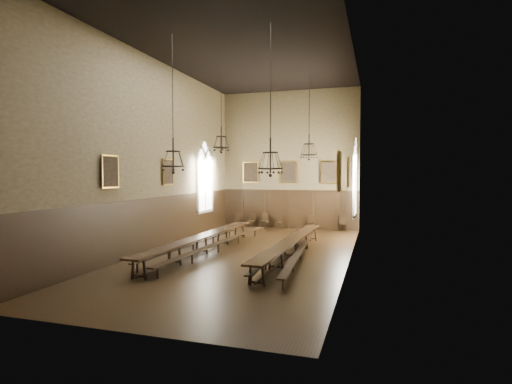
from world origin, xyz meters
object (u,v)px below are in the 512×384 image
at_px(chair_0, 238,223).
at_px(chandelier_front_right, 270,159).
at_px(table_left, 202,244).
at_px(bench_left_outer, 193,246).
at_px(bench_left_inner, 218,246).
at_px(bench_right_outer, 300,253).
at_px(chair_1, 252,223).
at_px(chandelier_front_left, 173,158).
at_px(bench_right_inner, 277,252).
at_px(chandelier_back_left, 221,142).
at_px(table_right, 291,249).
at_px(chair_5, 311,226).
at_px(chandelier_back_right, 309,148).
at_px(chair_2, 264,224).
at_px(chair_3, 279,225).
at_px(chair_7, 343,227).

distance_m(chair_0, chandelier_front_right, 13.06).
bearing_deg(table_left, bench_left_outer, 151.25).
bearing_deg(bench_left_inner, bench_right_outer, -4.68).
relative_size(chair_1, chandelier_front_left, 0.18).
height_order(bench_left_outer, chair_0, chair_0).
height_order(bench_right_inner, chandelier_back_left, chandelier_back_left).
height_order(chair_0, chandelier_front_left, chandelier_front_left).
distance_m(bench_left_outer, chair_0, 8.54).
bearing_deg(chandelier_back_left, chair_0, 102.41).
height_order(table_right, bench_left_inner, table_right).
relative_size(table_right, chair_5, 10.86).
xyz_separation_m(bench_right_inner, chandelier_back_right, (0.84, 3.13, 4.59)).
bearing_deg(chair_5, chandelier_front_left, -106.75).
bearing_deg(chandelier_front_left, chair_5, 72.08).
bearing_deg(chandelier_front_left, table_right, 33.18).
bearing_deg(chandelier_front_left, table_left, 88.32).
height_order(bench_left_outer, chair_5, chair_5).
xyz_separation_m(bench_right_inner, chair_2, (-3.07, 8.78, 0.04)).
bearing_deg(chair_1, chair_3, -1.30).
bearing_deg(chandelier_back_left, bench_left_outer, -105.20).
distance_m(chair_0, chandelier_back_right, 9.29).
relative_size(bench_left_inner, chair_5, 11.32).
height_order(chair_7, chandelier_back_left, chandelier_back_left).
xyz_separation_m(chair_2, chandelier_front_right, (3.44, -11.28, 3.83)).
xyz_separation_m(table_left, table_right, (4.05, 0.27, -0.02)).
xyz_separation_m(bench_right_inner, chair_1, (-3.93, 8.84, 0.02)).
bearing_deg(chair_2, bench_right_inner, -56.17).
xyz_separation_m(table_right, chair_2, (-3.62, 8.52, -0.09)).
relative_size(bench_right_inner, chair_1, 9.95).
xyz_separation_m(chair_5, chandelier_front_right, (0.32, -11.27, 3.86)).
bearing_deg(bench_left_outer, bench_right_inner, -4.33).
height_order(chair_3, chair_7, chair_7).
distance_m(chair_0, chair_1, 0.97).
relative_size(table_right, chandelier_front_left, 1.92).
bearing_deg(chair_3, table_left, -88.35).
height_order(bench_right_outer, chandelier_back_left, chandelier_back_left).
bearing_deg(bench_left_inner, chair_5, 70.78).
relative_size(table_left, chandelier_back_left, 2.49).
bearing_deg(chandelier_back_left, bench_left_inner, -72.37).
height_order(bench_right_inner, bench_right_outer, bench_right_outer).
distance_m(chair_3, chair_7, 4.08).
xyz_separation_m(table_left, bench_right_inner, (3.50, 0.01, -0.14)).
bearing_deg(chandelier_back_right, chair_1, 129.89).
xyz_separation_m(chair_2, chandelier_back_right, (3.91, -5.66, 4.54)).
relative_size(chair_1, chair_3, 1.07).
relative_size(table_right, chair_3, 11.60).
relative_size(chandelier_front_left, chandelier_front_right, 0.98).
height_order(table_right, bench_right_outer, table_right).
relative_size(chair_5, chair_7, 0.95).
height_order(chair_3, chandelier_front_right, chandelier_front_right).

